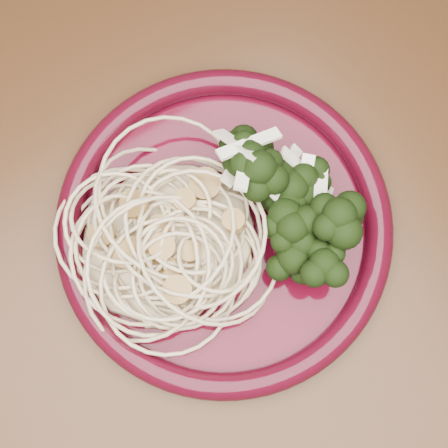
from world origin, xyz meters
TOP-DOWN VIEW (x-y plane):
  - dining_table at (0.00, 0.00)m, footprint 1.20×0.80m
  - dinner_plate at (0.12, 0.03)m, footprint 0.34×0.34m
  - spaghetti_pile at (0.07, 0.04)m, footprint 0.17×0.16m
  - scallop_cluster at (0.07, 0.04)m, footprint 0.15×0.15m
  - broccoli_pile at (0.17, 0.01)m, footprint 0.14×0.18m
  - onion_garnish at (0.17, 0.01)m, footprint 0.10×0.12m

SIDE VIEW (x-z plane):
  - dining_table at x=0.00m, z-range 0.28..1.03m
  - dinner_plate at x=0.12m, z-range 0.75..0.77m
  - spaghetti_pile at x=0.07m, z-range 0.76..0.79m
  - broccoli_pile at x=0.17m, z-range 0.76..0.81m
  - scallop_cluster at x=0.07m, z-range 0.79..0.83m
  - onion_garnish at x=0.17m, z-range 0.79..0.84m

